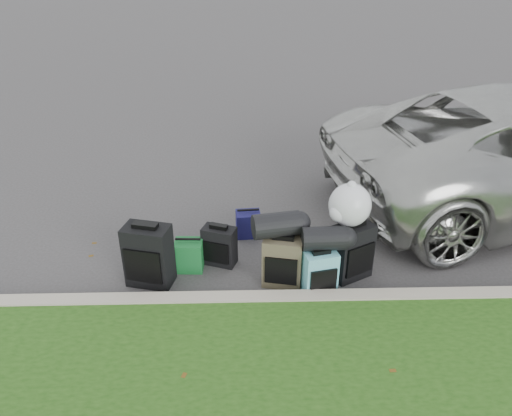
{
  "coord_description": "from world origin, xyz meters",
  "views": [
    {
      "loc": [
        -0.24,
        -5.18,
        3.47
      ],
      "look_at": [
        -0.1,
        0.2,
        0.55
      ],
      "focal_mm": 35.0,
      "sensor_mm": 36.0,
      "label": 1
    }
  ],
  "objects_px": {
    "suitcase_large_black_left": "(149,256)",
    "tote_navy": "(248,224)",
    "suitcase_small_black": "(219,246)",
    "tote_green": "(189,255)",
    "suitcase_olive": "(283,261)",
    "suitcase_large_black_right": "(352,251)",
    "suitcase_teal": "(320,273)"
  },
  "relations": [
    {
      "from": "suitcase_small_black",
      "to": "tote_green",
      "type": "xyz_separation_m",
      "value": [
        -0.36,
        -0.11,
        -0.06
      ]
    },
    {
      "from": "suitcase_large_black_right",
      "to": "suitcase_teal",
      "type": "bearing_deg",
      "value": -172.26
    },
    {
      "from": "suitcase_small_black",
      "to": "suitcase_large_black_right",
      "type": "distance_m",
      "value": 1.55
    },
    {
      "from": "suitcase_teal",
      "to": "tote_green",
      "type": "relative_size",
      "value": 1.39
    },
    {
      "from": "suitcase_large_black_left",
      "to": "suitcase_teal",
      "type": "bearing_deg",
      "value": 7.13
    },
    {
      "from": "suitcase_teal",
      "to": "tote_navy",
      "type": "relative_size",
      "value": 1.52
    },
    {
      "from": "suitcase_olive",
      "to": "suitcase_large_black_right",
      "type": "relative_size",
      "value": 0.88
    },
    {
      "from": "suitcase_small_black",
      "to": "tote_green",
      "type": "distance_m",
      "value": 0.38
    },
    {
      "from": "tote_green",
      "to": "suitcase_large_black_left",
      "type": "bearing_deg",
      "value": -145.59
    },
    {
      "from": "suitcase_olive",
      "to": "suitcase_teal",
      "type": "xyz_separation_m",
      "value": [
        0.4,
        -0.17,
        -0.04
      ]
    },
    {
      "from": "suitcase_olive",
      "to": "tote_green",
      "type": "bearing_deg",
      "value": 175.21
    },
    {
      "from": "suitcase_large_black_left",
      "to": "tote_navy",
      "type": "bearing_deg",
      "value": 55.96
    },
    {
      "from": "suitcase_large_black_right",
      "to": "tote_navy",
      "type": "relative_size",
      "value": 2.0
    },
    {
      "from": "suitcase_small_black",
      "to": "suitcase_teal",
      "type": "bearing_deg",
      "value": -8.39
    },
    {
      "from": "suitcase_teal",
      "to": "suitcase_large_black_right",
      "type": "relative_size",
      "value": 0.76
    },
    {
      "from": "suitcase_olive",
      "to": "suitcase_teal",
      "type": "bearing_deg",
      "value": -12.12
    },
    {
      "from": "suitcase_small_black",
      "to": "suitcase_large_black_right",
      "type": "xyz_separation_m",
      "value": [
        1.52,
        -0.3,
        0.09
      ]
    },
    {
      "from": "tote_green",
      "to": "tote_navy",
      "type": "bearing_deg",
      "value": 48.75
    },
    {
      "from": "suitcase_large_black_left",
      "to": "suitcase_teal",
      "type": "distance_m",
      "value": 1.9
    },
    {
      "from": "suitcase_large_black_left",
      "to": "suitcase_large_black_right",
      "type": "height_order",
      "value": "suitcase_large_black_left"
    },
    {
      "from": "suitcase_large_black_left",
      "to": "tote_green",
      "type": "relative_size",
      "value": 1.97
    },
    {
      "from": "suitcase_large_black_left",
      "to": "suitcase_teal",
      "type": "height_order",
      "value": "suitcase_large_black_left"
    },
    {
      "from": "suitcase_small_black",
      "to": "suitcase_large_black_left",
      "type": "distance_m",
      "value": 0.86
    },
    {
      "from": "suitcase_teal",
      "to": "tote_navy",
      "type": "bearing_deg",
      "value": 109.35
    },
    {
      "from": "suitcase_large_black_right",
      "to": "suitcase_large_black_left",
      "type": "bearing_deg",
      "value": 153.05
    },
    {
      "from": "suitcase_large_black_left",
      "to": "tote_green",
      "type": "height_order",
      "value": "suitcase_large_black_left"
    },
    {
      "from": "suitcase_olive",
      "to": "suitcase_teal",
      "type": "relative_size",
      "value": 1.16
    },
    {
      "from": "suitcase_large_black_right",
      "to": "tote_navy",
      "type": "bearing_deg",
      "value": 112.77
    },
    {
      "from": "suitcase_teal",
      "to": "suitcase_olive",
      "type": "bearing_deg",
      "value": 143.71
    },
    {
      "from": "suitcase_olive",
      "to": "suitcase_large_black_right",
      "type": "bearing_deg",
      "value": 20.32
    },
    {
      "from": "suitcase_small_black",
      "to": "suitcase_teal",
      "type": "distance_m",
      "value": 1.27
    },
    {
      "from": "tote_green",
      "to": "suitcase_olive",
      "type": "bearing_deg",
      "value": -14.09
    }
  ]
}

